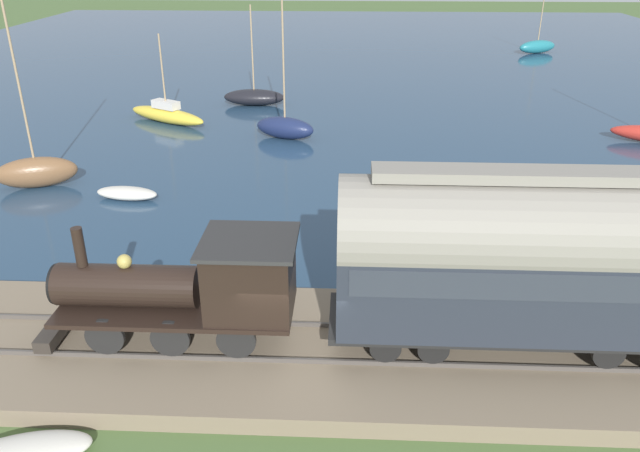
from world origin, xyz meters
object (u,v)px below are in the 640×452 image
Objects in this scene: sailboat_navy at (285,126)px; sailboat_yellow at (167,114)px; passenger_coach at (525,256)px; sailboat_brown at (36,171)px; rowboat_mid_harbor at (481,265)px; sailboat_teal at (537,46)px; rowboat_near_shore at (127,193)px; steam_locomotive at (198,284)px; sailboat_black at (254,97)px.

sailboat_navy is 7.74m from sailboat_yellow.
sailboat_navy is (19.31, 7.58, -2.46)m from passenger_coach.
sailboat_navy is at bearing -72.76° from sailboat_brown.
rowboat_mid_harbor is at bearing -130.85° from sailboat_brown.
sailboat_brown is 1.46× the size of sailboat_teal.
passenger_coach reaches higher than rowboat_near_shore.
sailboat_navy is at bearing -81.02° from sailboat_yellow.
sailboat_yellow is (22.14, 14.78, -2.62)m from passenger_coach.
rowboat_mid_harbor is 14.59m from rowboat_near_shore.
rowboat_near_shore is at bearing 51.85° from passenger_coach.
sailboat_yellow is at bearing 17.55° from steam_locomotive.
rowboat_mid_harbor is (-14.37, -7.82, -0.48)m from sailboat_navy.
sailboat_black is at bearing 40.41° from sailboat_navy.
steam_locomotive is at bearing -160.18° from sailboat_brown.
sailboat_brown is at bearing -164.53° from sailboat_yellow.
sailboat_brown is (11.62, 9.80, -1.42)m from steam_locomotive.
sailboat_teal is (47.52, -13.29, -2.50)m from passenger_coach.
sailboat_teal reaches higher than rowboat_mid_harbor.
sailboat_black is (26.53, 10.28, -2.58)m from passenger_coach.
sailboat_teal is (35.90, -30.87, -0.11)m from sailboat_brown.
sailboat_black is 2.27× the size of rowboat_near_shore.
sailboat_yellow is at bearing 14.62° from rowboat_near_shore.
passenger_coach is 17.13m from rowboat_near_shore.
sailboat_brown is 19.03m from rowboat_mid_harbor.
rowboat_near_shore is (-16.10, 3.00, -0.28)m from sailboat_black.
sailboat_teal is 44.53m from rowboat_mid_harbor.
sailboat_black is 24.01m from rowboat_mid_harbor.
sailboat_teal is at bearing -47.59° from sailboat_black.
sailboat_navy is 3.42× the size of rowboat_near_shore.
sailboat_teal is (25.38, -28.07, 0.12)m from sailboat_yellow.
sailboat_yellow is (2.82, 7.20, -0.16)m from sailboat_navy.
sailboat_brown is at bearing 81.83° from rowboat_near_shore.
steam_locomotive is at bearing -173.90° from sailboat_black.
sailboat_black reaches higher than rowboat_near_shore.
sailboat_black is at bearing -46.41° from sailboat_brown.
sailboat_teal reaches higher than steam_locomotive.
sailboat_yellow is at bearing 33.73° from passenger_coach.
sailboat_navy reaches higher than steam_locomotive.
sailboat_black is 1.13× the size of sailboat_yellow.
rowboat_near_shore is (-11.70, -1.50, -0.24)m from sailboat_yellow.
passenger_coach is at bearing -172.63° from rowboat_mid_harbor.
sailboat_yellow is 2.18× the size of rowboat_mid_harbor.
passenger_coach is 1.48× the size of sailboat_teal.
steam_locomotive is 15.27m from sailboat_brown.
sailboat_brown is 47.34m from sailboat_teal.
rowboat_near_shore is (5.48, 13.52, 0.07)m from rowboat_mid_harbor.
sailboat_teal reaches higher than rowboat_near_shore.
sailboat_black is 6.29m from sailboat_yellow.
passenger_coach is (0.00, -7.78, 0.97)m from steam_locomotive.
steam_locomotive reaches higher than rowboat_near_shore.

